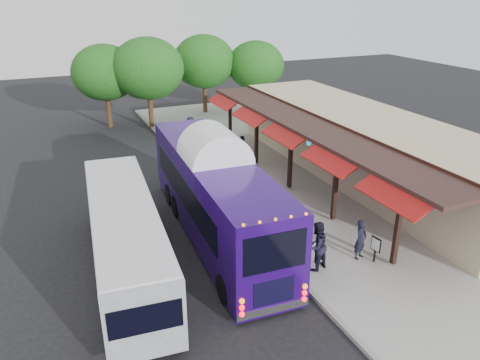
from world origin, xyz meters
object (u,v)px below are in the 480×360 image
coach_bus (215,192)px  ped_d (191,130)px  ped_c (242,151)px  ped_b (316,246)px  city_bus (125,235)px  ped_a (361,239)px  sign_board (376,246)px

coach_bus → ped_d: bearing=79.8°
coach_bus → ped_c: bearing=61.3°
ped_b → ped_d: (0.59, 16.45, -0.07)m
coach_bus → ped_b: bearing=-56.9°
ped_c → city_bus: bearing=36.7°
ped_c → ped_d: size_ratio=1.01×
ped_a → sign_board: 0.60m
city_bus → sign_board: size_ratio=10.06×
ped_b → ped_c: (2.01, 11.14, -0.06)m
ped_a → city_bus: bearing=137.1°
ped_d → sign_board: (1.75, -16.96, -0.20)m
ped_b → ped_d: bearing=-108.2°
ped_a → ped_b: size_ratio=0.83×
ped_a → coach_bus: bearing=112.8°
coach_bus → ped_a: size_ratio=7.46×
coach_bus → city_bus: size_ratio=1.15×
ped_b → ped_a: bearing=163.0°
city_bus → sign_board: bearing=-16.5°
ped_c → sign_board: bearing=84.0°
ped_c → ped_d: (-1.42, 5.31, -0.01)m
city_bus → ped_c: size_ratio=5.76×
city_bus → ped_a: bearing=-14.4°
ped_b → sign_board: size_ratio=1.86×
ped_b → ped_c: bearing=-116.4°
coach_bus → sign_board: coach_bus is taller
ped_a → ped_c: (0.02, 11.17, 0.10)m
ped_d → sign_board: ped_d is taller
ped_a → ped_d: 16.54m
ped_d → sign_board: 17.05m
sign_board → city_bus: bearing=151.9°
ped_b → ped_c: 11.32m
coach_bus → ped_d: (2.96, 12.32, -1.00)m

